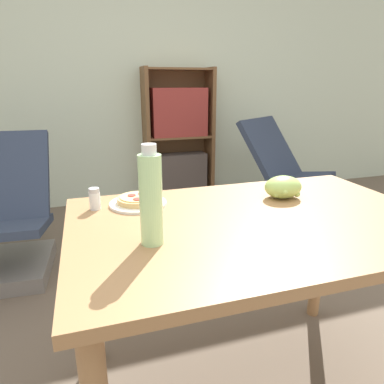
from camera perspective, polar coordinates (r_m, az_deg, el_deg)
wall_back at (r=3.56m, az=-8.47°, el=19.32°), size 8.00×0.05×2.60m
dining_table at (r=1.22m, az=10.48°, el=-8.81°), size 1.24×0.80×0.75m
pizza_on_plate at (r=1.30m, az=-8.97°, el=-1.49°), size 0.21×0.21×0.04m
grape_bunch at (r=1.39m, az=14.93°, el=0.78°), size 0.15×0.12×0.09m
drink_bottle at (r=0.94m, az=-6.87°, el=-1.10°), size 0.06×0.06×0.28m
salt_shaker at (r=1.27m, az=-15.91°, el=-1.11°), size 0.04×0.04×0.08m
lounge_chair_near at (r=2.51m, az=-29.26°, el=-5.80°), size 0.64×0.79×0.88m
lounge_chair_far at (r=3.26m, az=15.23°, el=1.02°), size 0.87×0.96×0.88m
bookshelf at (r=3.52m, az=-2.20°, el=8.31°), size 0.70×0.26×1.34m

